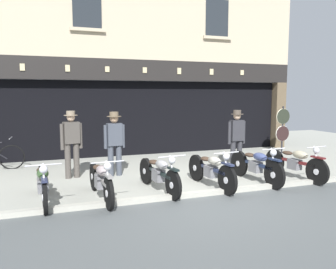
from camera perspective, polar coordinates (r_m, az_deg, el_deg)
name	(u,v)px	position (r m, az deg, el deg)	size (l,w,h in m)	color
ground	(234,213)	(6.52, 11.05, -12.83)	(23.79, 22.00, 0.18)	#9A9B90
shop_facade	(131,104)	(13.62, -6.26, 5.16)	(12.09, 4.42, 6.61)	black
motorcycle_far_left	(43,182)	(7.16, -20.30, -7.57)	(0.62, 2.03, 0.90)	black
motorcycle_left	(101,179)	(7.09, -11.23, -7.39)	(0.62, 2.06, 0.90)	black
motorcycle_center_left	(159,173)	(7.50, -1.53, -6.48)	(0.62, 2.03, 0.90)	black
motorcycle_center	(211,169)	(7.87, 7.27, -5.83)	(0.62, 2.00, 0.92)	black
motorcycle_center_right	(256,165)	(8.55, 14.58, -4.96)	(0.62, 2.05, 0.93)	black
motorcycle_right	(295,162)	(9.20, 20.60, -4.39)	(0.62, 2.05, 0.92)	black
salesman_left	(72,141)	(8.96, -15.91, -1.04)	(0.55, 0.34, 1.72)	#47423D
shopkeeper_center	(114,140)	(8.96, -8.99, -0.96)	(0.56, 0.37, 1.69)	#3D424C
salesman_right	(237,136)	(10.09, 11.46, -0.19)	(0.56, 0.36, 1.68)	#2D2D33
tyre_sign_pole	(283,126)	(12.98, 18.72, 1.43)	(0.57, 0.06, 1.71)	#232328
advert_board_near	(97,111)	(11.77, -11.83, 3.81)	(0.82, 0.03, 0.89)	silver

